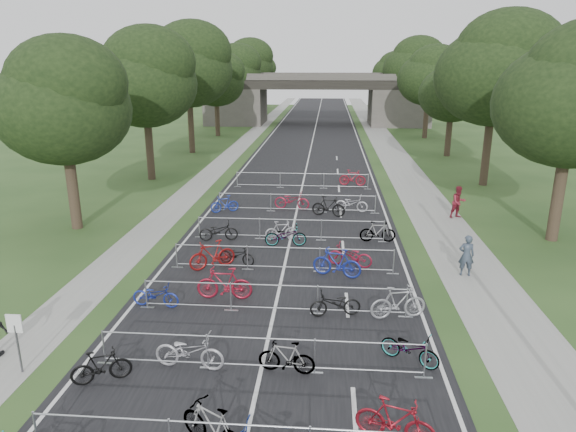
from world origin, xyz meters
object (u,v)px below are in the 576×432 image
(park_sign, at_px, (16,333))
(bike_1, at_px, (213,427))
(overpass_bridge, at_px, (317,99))
(pedestrian_a, at_px, (466,256))
(pedestrian_b, at_px, (458,202))

(park_sign, height_order, bike_1, park_sign)
(overpass_bridge, height_order, bike_1, overpass_bridge)
(overpass_bridge, xyz_separation_m, pedestrian_a, (7.56, -53.89, -2.66))
(overpass_bridge, distance_m, pedestrian_b, 46.49)
(pedestrian_a, bearing_deg, park_sign, 32.40)
(pedestrian_a, distance_m, pedestrian_b, 8.55)
(bike_1, xyz_separation_m, pedestrian_a, (8.23, 10.67, 0.29))
(park_sign, xyz_separation_m, bike_1, (6.13, -2.56, -0.68))
(bike_1, height_order, pedestrian_a, pedestrian_a)
(overpass_bridge, bearing_deg, pedestrian_a, -82.02)
(park_sign, bearing_deg, bike_1, -22.66)
(bike_1, xyz_separation_m, pedestrian_b, (9.87, 19.06, 0.33))
(park_sign, xyz_separation_m, pedestrian_a, (14.36, 8.11, -0.39))
(park_sign, distance_m, bike_1, 6.68)
(pedestrian_b, bearing_deg, bike_1, -139.18)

